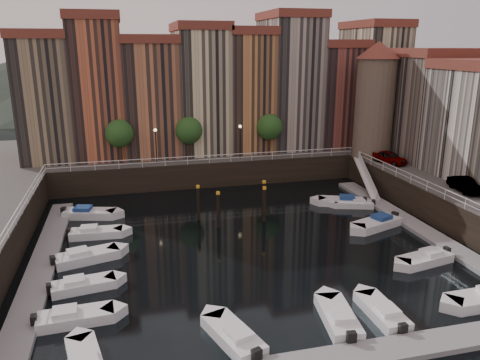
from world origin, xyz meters
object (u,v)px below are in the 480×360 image
object	(u,v)px
gangway	(366,176)
car_a	(390,158)
boat_left_0	(74,317)
car_b	(465,186)
boat_left_2	(85,257)
corner_tower	(375,98)
boat_left_1	(82,285)
mooring_pilings	(237,204)

from	to	relation	value
gangway	car_a	distance (m)	3.63
boat_left_0	car_b	xyz separation A→B (m)	(34.33, 8.77, 3.29)
car_a	car_b	size ratio (longest dim) A/B	1.05
boat_left_2	car_a	xyz separation A→B (m)	(33.27, 11.54, 3.32)
gangway	boat_left_2	distance (m)	32.14
car_a	gangway	bearing A→B (deg)	171.34
corner_tower	car_b	world-z (taller)	corner_tower
corner_tower	boat_left_0	distance (m)	42.22
car_a	car_b	distance (m)	11.48
gangway	boat_left_2	size ratio (longest dim) A/B	1.58
boat_left_2	car_a	world-z (taller)	car_a
boat_left_0	boat_left_1	world-z (taller)	boat_left_0
car_a	mooring_pilings	bearing A→B (deg)	178.09
car_b	boat_left_1	bearing A→B (deg)	-164.44
gangway	car_b	xyz separation A→B (m)	(4.04, -10.92, 1.74)
boat_left_1	boat_left_2	xyz separation A→B (m)	(-0.06, 4.57, 0.05)
boat_left_1	corner_tower	bearing A→B (deg)	22.31
boat_left_0	boat_left_1	size ratio (longest dim) A/B	1.04
boat_left_0	car_b	distance (m)	35.58
boat_left_2	gangway	bearing A→B (deg)	4.27
corner_tower	boat_left_1	world-z (taller)	corner_tower
corner_tower	boat_left_1	distance (m)	39.87
gangway	car_a	world-z (taller)	car_a
mooring_pilings	boat_left_1	xyz separation A→B (m)	(-13.54, -10.37, -1.30)
boat_left_1	gangway	bearing A→B (deg)	18.36
car_b	boat_left_2	bearing A→B (deg)	-172.07
boat_left_0	car_a	size ratio (longest dim) A/B	1.14
car_a	car_b	xyz separation A→B (m)	(0.93, -11.44, -0.06)
boat_left_0	boat_left_1	bearing A→B (deg)	84.16
boat_left_1	boat_left_2	size ratio (longest dim) A/B	0.88
gangway	mooring_pilings	xyz separation A→B (m)	(-16.56, -5.22, -0.27)
corner_tower	boat_left_1	bearing A→B (deg)	-148.67
corner_tower	mooring_pilings	world-z (taller)	corner_tower
gangway	car_b	size ratio (longest dim) A/B	2.07
boat_left_1	mooring_pilings	bearing A→B (deg)	28.44
boat_left_0	mooring_pilings	bearing A→B (deg)	43.31
gangway	boat_left_2	world-z (taller)	gangway
gangway	boat_left_0	distance (m)	36.16
car_b	mooring_pilings	bearing A→B (deg)	172.30
boat_left_2	mooring_pilings	bearing A→B (deg)	7.30
mooring_pilings	car_b	distance (m)	21.47
gangway	boat_left_0	world-z (taller)	gangway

